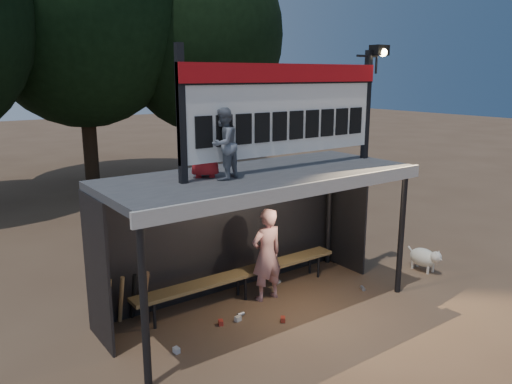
{
  "coord_description": "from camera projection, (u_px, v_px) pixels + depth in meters",
  "views": [
    {
      "loc": [
        -4.54,
        -6.14,
        3.81
      ],
      "look_at": [
        0.2,
        0.4,
        1.9
      ],
      "focal_mm": 35.0,
      "sensor_mm": 36.0,
      "label": 1
    }
  ],
  "objects": [
    {
      "name": "ground",
      "position": [
        260.0,
        309.0,
        8.31
      ],
      "size": [
        80.0,
        80.0,
        0.0
      ],
      "primitive_type": "plane",
      "color": "brown",
      "rests_on": "ground"
    },
    {
      "name": "player",
      "position": [
        267.0,
        255.0,
        8.51
      ],
      "size": [
        0.61,
        0.41,
        1.62
      ],
      "primitive_type": "imported",
      "rotation": [
        0.0,
        0.0,
        3.11
      ],
      "color": "silver",
      "rests_on": "ground"
    },
    {
      "name": "child_a",
      "position": [
        224.0,
        144.0,
        7.14
      ],
      "size": [
        0.62,
        0.57,
        1.03
      ],
      "primitive_type": "imported",
      "rotation": [
        0.0,
        0.0,
        3.59
      ],
      "color": "slate",
      "rests_on": "dugout_shelter"
    },
    {
      "name": "child_b",
      "position": [
        205.0,
        141.0,
        7.3
      ],
      "size": [
        0.63,
        0.58,
        1.09
      ],
      "primitive_type": "imported",
      "rotation": [
        0.0,
        0.0,
        2.57
      ],
      "color": "#AC1A1E",
      "rests_on": "dugout_shelter"
    },
    {
      "name": "dugout_shelter",
      "position": [
        252.0,
        199.0,
        8.07
      ],
      "size": [
        5.1,
        2.08,
        2.32
      ],
      "color": "#3B3B3E",
      "rests_on": "ground"
    },
    {
      "name": "scoreboard_assembly",
      "position": [
        290.0,
        106.0,
        7.85
      ],
      "size": [
        4.1,
        0.27,
        1.99
      ],
      "color": "black",
      "rests_on": "dugout_shelter"
    },
    {
      "name": "bench",
      "position": [
        242.0,
        274.0,
        8.64
      ],
      "size": [
        4.0,
        0.35,
        0.48
      ],
      "color": "olive",
      "rests_on": "ground"
    },
    {
      "name": "tree_mid",
      "position": [
        79.0,
        1.0,
        16.52
      ],
      "size": [
        7.22,
        7.22,
        10.36
      ],
      "color": "#2F2014",
      "rests_on": "ground"
    },
    {
      "name": "tree_right",
      "position": [
        200.0,
        36.0,
        18.24
      ],
      "size": [
        6.08,
        6.08,
        8.72
      ],
      "color": "#312216",
      "rests_on": "ground"
    },
    {
      "name": "dog",
      "position": [
        425.0,
        258.0,
        9.86
      ],
      "size": [
        0.36,
        0.81,
        0.49
      ],
      "color": "#ECE5CC",
      "rests_on": "ground"
    },
    {
      "name": "bats",
      "position": [
        127.0,
        298.0,
        7.73
      ],
      "size": [
        0.68,
        0.35,
        0.84
      ],
      "color": "olive",
      "rests_on": "ground"
    },
    {
      "name": "litter",
      "position": [
        246.0,
        313.0,
        8.07
      ],
      "size": [
        3.79,
        1.41,
        0.08
      ],
      "color": "#A72D1C",
      "rests_on": "ground"
    }
  ]
}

